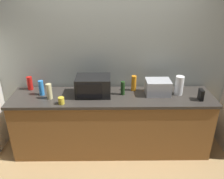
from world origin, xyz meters
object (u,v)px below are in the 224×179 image
bottle_wine (123,88)px  bottle_dish_soap (134,83)px  bottle_hot_sauce (30,83)px  bottle_hand_soap (49,91)px  paper_towel_roll (179,85)px  toaster_oven (158,87)px  bottle_spray_cleaner (41,88)px  cordless_phone (201,95)px  mug_yellow (61,101)px  microwave (93,86)px

bottle_wine → bottle_dish_soap: bearing=39.5°
bottle_hot_sauce → bottle_hand_soap: (0.36, -0.30, 0.01)m
paper_towel_roll → bottle_hot_sauce: paper_towel_roll is taller
toaster_oven → bottle_spray_cleaner: bearing=-179.7°
bottle_hot_sauce → bottle_hand_soap: 0.47m
bottle_dish_soap → cordless_phone: bearing=-19.7°
bottle_hot_sauce → cordless_phone: bearing=-8.6°
toaster_oven → bottle_spray_cleaner: size_ratio=1.60×
bottle_spray_cleaner → mug_yellow: bottle_spray_cleaner is taller
toaster_oven → paper_towel_roll: 0.30m
microwave → cordless_phone: (1.45, -0.17, -0.06)m
bottle_hot_sauce → bottle_dish_soap: bottle_dish_soap is taller
microwave → cordless_phone: bearing=-6.9°
bottle_spray_cleaner → microwave: bearing=-0.2°
cordless_phone → bottle_hand_soap: (-2.04, 0.06, 0.03)m
toaster_oven → paper_towel_roll: size_ratio=1.26×
paper_towel_roll → cordless_phone: 0.31m
paper_towel_roll → bottle_wine: size_ratio=1.38×
cordless_phone → bottle_hot_sauce: bottle_hot_sauce is taller
mug_yellow → bottle_dish_soap: bearing=22.5°
bottle_hot_sauce → bottle_spray_cleaner: bearing=-40.2°
paper_towel_roll → microwave: bearing=-179.9°
bottle_dish_soap → bottle_hand_soap: (-1.17, -0.25, -0.00)m
microwave → toaster_oven: bearing=0.8°
paper_towel_roll → bottle_hand_soap: bearing=-176.3°
mug_yellow → cordless_phone: bearing=2.9°
microwave → mug_yellow: 0.49m
toaster_oven → mug_yellow: bearing=-167.9°
cordless_phone → mug_yellow: bearing=-175.4°
bottle_hand_soap → toaster_oven: bearing=4.8°
microwave → bottle_wine: (0.41, 0.00, -0.04)m
bottle_dish_soap → bottle_hand_soap: bottle_dish_soap is taller
bottle_hand_soap → cordless_phone: bearing=-1.7°
microwave → cordless_phone: size_ratio=3.20×
toaster_oven → bottle_dish_soap: size_ratio=1.52×
microwave → paper_towel_roll: 1.20m
microwave → bottle_wine: size_ratio=2.45×
cordless_phone → bottle_spray_cleaner: bottle_spray_cleaner is taller
bottle_hot_sauce → bottle_wine: size_ratio=1.01×
toaster_oven → bottle_spray_cleaner: (-1.63, -0.01, 0.00)m
paper_towel_roll → cordless_phone: size_ratio=1.80×
paper_towel_roll → bottle_spray_cleaner: size_ratio=1.27×
microwave → bottle_hot_sauce: microwave is taller
paper_towel_roll → bottle_dish_soap: size_ratio=1.20×
toaster_oven → bottle_spray_cleaner: bottle_spray_cleaner is taller
bottle_spray_cleaner → bottle_hot_sauce: bearing=139.8°
toaster_oven → bottle_hot_sauce: bearing=174.6°
toaster_oven → bottle_hot_sauce: 1.86m
microwave → bottle_hot_sauce: 0.96m
bottle_hot_sauce → bottle_dish_soap: bearing=-1.8°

